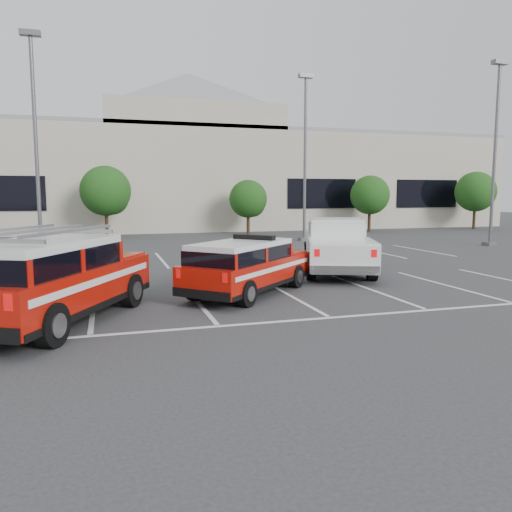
% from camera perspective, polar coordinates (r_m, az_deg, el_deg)
% --- Properties ---
extents(ground, '(120.00, 120.00, 0.00)m').
position_cam_1_polar(ground, '(14.57, 3.70, -4.46)').
color(ground, '#2E2E31').
rests_on(ground, ground).
extents(stall_markings, '(23.00, 15.00, 0.01)m').
position_cam_1_polar(stall_markings, '(18.79, -1.08, -1.83)').
color(stall_markings, silver).
rests_on(stall_markings, ground).
extents(convention_building, '(60.00, 16.99, 13.20)m').
position_cam_1_polar(convention_building, '(45.58, -10.27, 9.19)').
color(convention_building, '#BEB7A1').
rests_on(convention_building, ground).
extents(tree_mid_left, '(3.37, 3.37, 4.85)m').
position_cam_1_polar(tree_mid_left, '(35.43, -16.66, 6.95)').
color(tree_mid_left, '#3F2B19').
rests_on(tree_mid_left, ground).
extents(tree_mid_right, '(2.77, 2.77, 3.99)m').
position_cam_1_polar(tree_mid_right, '(36.84, -0.79, 6.39)').
color(tree_mid_right, '#3F2B19').
rests_on(tree_mid_right, ground).
extents(tree_right, '(3.07, 3.07, 4.42)m').
position_cam_1_polar(tree_right, '(40.72, 12.97, 6.66)').
color(tree_right, '#3F2B19').
rests_on(tree_right, ground).
extents(tree_far_right, '(3.37, 3.37, 4.85)m').
position_cam_1_polar(tree_far_right, '(46.47, 23.83, 6.59)').
color(tree_far_right, '#3F2B19').
rests_on(tree_far_right, ground).
extents(light_pole_left, '(0.90, 0.60, 10.24)m').
position_cam_1_polar(light_pole_left, '(25.67, -23.85, 11.54)').
color(light_pole_left, '#59595E').
rests_on(light_pole_left, ground).
extents(light_pole_mid, '(0.90, 0.60, 10.24)m').
position_cam_1_polar(light_pole_mid, '(31.82, 5.62, 11.10)').
color(light_pole_mid, '#59595E').
rests_on(light_pole_mid, ground).
extents(light_pole_right, '(0.90, 0.60, 10.24)m').
position_cam_1_polar(light_pole_right, '(31.50, 25.63, 10.50)').
color(light_pole_right, '#59595E').
rests_on(light_pole_right, ground).
extents(fire_chief_suv, '(4.72, 4.69, 1.72)m').
position_cam_1_polar(fire_chief_suv, '(14.53, -1.00, -1.67)').
color(fire_chief_suv, '#A51108').
rests_on(fire_chief_suv, ground).
extents(white_pickup, '(4.39, 6.82, 1.98)m').
position_cam_1_polar(white_pickup, '(19.23, 9.18, 0.64)').
color(white_pickup, silver).
rests_on(white_pickup, ground).
extents(ladder_suv, '(4.45, 5.89, 2.17)m').
position_cam_1_polar(ladder_suv, '(12.11, -22.17, -3.13)').
color(ladder_suv, '#A51108').
rests_on(ladder_suv, ground).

